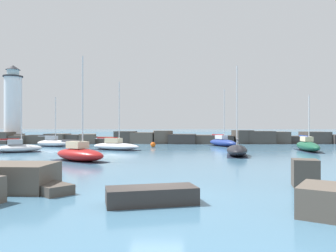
{
  "coord_description": "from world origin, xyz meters",
  "views": [
    {
      "loc": [
        0.52,
        -14.99,
        3.3
      ],
      "look_at": [
        0.68,
        21.84,
        3.29
      ],
      "focal_mm": 35.0,
      "sensor_mm": 36.0,
      "label": 1
    }
  ],
  "objects_px": {
    "sailboat_moored_8": "(221,142)",
    "mooring_buoy_orange_near": "(152,145)",
    "sailboat_moored_5": "(114,146)",
    "sailboat_moored_6": "(16,148)",
    "lighthouse": "(11,109)",
    "sailboat_moored_2": "(236,150)",
    "sailboat_moored_3": "(51,143)",
    "sailboat_moored_1": "(306,146)",
    "sailboat_moored_0": "(78,154)"
  },
  "relations": [
    {
      "from": "lighthouse",
      "to": "sailboat_moored_3",
      "type": "xyz_separation_m",
      "value": [
        11.59,
        -11.07,
        -5.92
      ]
    },
    {
      "from": "lighthouse",
      "to": "sailboat_moored_0",
      "type": "relative_size",
      "value": 1.53
    },
    {
      "from": "sailboat_moored_8",
      "to": "mooring_buoy_orange_near",
      "type": "xyz_separation_m",
      "value": [
        -11.12,
        -2.54,
        -0.28
      ]
    },
    {
      "from": "sailboat_moored_0",
      "to": "sailboat_moored_1",
      "type": "bearing_deg",
      "value": 24.67
    },
    {
      "from": "sailboat_moored_3",
      "to": "sailboat_moored_6",
      "type": "distance_m",
      "value": 11.17
    },
    {
      "from": "sailboat_moored_2",
      "to": "sailboat_moored_6",
      "type": "height_order",
      "value": "sailboat_moored_2"
    },
    {
      "from": "sailboat_moored_0",
      "to": "sailboat_moored_2",
      "type": "distance_m",
      "value": 16.81
    },
    {
      "from": "sailboat_moored_6",
      "to": "mooring_buoy_orange_near",
      "type": "relative_size",
      "value": 9.33
    },
    {
      "from": "sailboat_moored_1",
      "to": "sailboat_moored_6",
      "type": "height_order",
      "value": "sailboat_moored_6"
    },
    {
      "from": "sailboat_moored_5",
      "to": "mooring_buoy_orange_near",
      "type": "bearing_deg",
      "value": 50.11
    },
    {
      "from": "sailboat_moored_5",
      "to": "sailboat_moored_6",
      "type": "height_order",
      "value": "sailboat_moored_6"
    },
    {
      "from": "sailboat_moored_5",
      "to": "sailboat_moored_1",
      "type": "bearing_deg",
      "value": -4.12
    },
    {
      "from": "lighthouse",
      "to": "sailboat_moored_5",
      "type": "distance_m",
      "value": 29.73
    },
    {
      "from": "sailboat_moored_1",
      "to": "sailboat_moored_5",
      "type": "relative_size",
      "value": 0.9
    },
    {
      "from": "sailboat_moored_3",
      "to": "sailboat_moored_2",
      "type": "bearing_deg",
      "value": -31.47
    },
    {
      "from": "sailboat_moored_5",
      "to": "mooring_buoy_orange_near",
      "type": "xyz_separation_m",
      "value": [
        4.85,
        5.81,
        -0.2
      ]
    },
    {
      "from": "sailboat_moored_8",
      "to": "mooring_buoy_orange_near",
      "type": "relative_size",
      "value": 9.16
    },
    {
      "from": "lighthouse",
      "to": "sailboat_moored_1",
      "type": "bearing_deg",
      "value": -22.67
    },
    {
      "from": "lighthouse",
      "to": "sailboat_moored_0",
      "type": "distance_m",
      "value": 39.28
    },
    {
      "from": "sailboat_moored_2",
      "to": "sailboat_moored_3",
      "type": "bearing_deg",
      "value": 148.53
    },
    {
      "from": "sailboat_moored_5",
      "to": "sailboat_moored_8",
      "type": "height_order",
      "value": "sailboat_moored_5"
    },
    {
      "from": "sailboat_moored_3",
      "to": "mooring_buoy_orange_near",
      "type": "xyz_separation_m",
      "value": [
        15.95,
        -1.39,
        -0.25
      ]
    },
    {
      "from": "sailboat_moored_2",
      "to": "sailboat_moored_3",
      "type": "xyz_separation_m",
      "value": [
        -25.86,
        15.83,
        0.02
      ]
    },
    {
      "from": "sailboat_moored_2",
      "to": "sailboat_moored_0",
      "type": "bearing_deg",
      "value": -161.22
    },
    {
      "from": "lighthouse",
      "to": "sailboat_moored_8",
      "type": "bearing_deg",
      "value": -14.39
    },
    {
      "from": "sailboat_moored_0",
      "to": "sailboat_moored_2",
      "type": "bearing_deg",
      "value": 18.78
    },
    {
      "from": "sailboat_moored_0",
      "to": "mooring_buoy_orange_near",
      "type": "bearing_deg",
      "value": 73.2
    },
    {
      "from": "sailboat_moored_2",
      "to": "mooring_buoy_orange_near",
      "type": "xyz_separation_m",
      "value": [
        -9.92,
        14.44,
        -0.23
      ]
    },
    {
      "from": "sailboat_moored_3",
      "to": "sailboat_moored_5",
      "type": "bearing_deg",
      "value": -32.99
    },
    {
      "from": "sailboat_moored_2",
      "to": "sailboat_moored_8",
      "type": "relative_size",
      "value": 1.09
    },
    {
      "from": "sailboat_moored_8",
      "to": "sailboat_moored_5",
      "type": "bearing_deg",
      "value": -152.4
    },
    {
      "from": "lighthouse",
      "to": "sailboat_moored_8",
      "type": "relative_size",
      "value": 1.64
    },
    {
      "from": "sailboat_moored_2",
      "to": "sailboat_moored_6",
      "type": "xyz_separation_m",
      "value": [
        -26.36,
        4.67,
        -0.03
      ]
    },
    {
      "from": "sailboat_moored_6",
      "to": "mooring_buoy_orange_near",
      "type": "distance_m",
      "value": 19.13
    },
    {
      "from": "sailboat_moored_6",
      "to": "sailboat_moored_0",
      "type": "bearing_deg",
      "value": -43.97
    },
    {
      "from": "sailboat_moored_2",
      "to": "sailboat_moored_5",
      "type": "relative_size",
      "value": 1.07
    },
    {
      "from": "sailboat_moored_3",
      "to": "sailboat_moored_8",
      "type": "distance_m",
      "value": 27.09
    },
    {
      "from": "sailboat_moored_0",
      "to": "sailboat_moored_2",
      "type": "height_order",
      "value": "sailboat_moored_2"
    },
    {
      "from": "sailboat_moored_8",
      "to": "sailboat_moored_2",
      "type": "bearing_deg",
      "value": -94.05
    },
    {
      "from": "sailboat_moored_6",
      "to": "sailboat_moored_8",
      "type": "bearing_deg",
      "value": 24.07
    },
    {
      "from": "lighthouse",
      "to": "sailboat_moored_2",
      "type": "relative_size",
      "value": 1.5
    },
    {
      "from": "sailboat_moored_6",
      "to": "mooring_buoy_orange_near",
      "type": "height_order",
      "value": "sailboat_moored_6"
    },
    {
      "from": "lighthouse",
      "to": "sailboat_moored_8",
      "type": "height_order",
      "value": "lighthouse"
    },
    {
      "from": "sailboat_moored_2",
      "to": "sailboat_moored_8",
      "type": "bearing_deg",
      "value": 85.95
    },
    {
      "from": "sailboat_moored_5",
      "to": "sailboat_moored_2",
      "type": "bearing_deg",
      "value": -30.3
    },
    {
      "from": "sailboat_moored_3",
      "to": "sailboat_moored_8",
      "type": "height_order",
      "value": "sailboat_moored_8"
    },
    {
      "from": "sailboat_moored_2",
      "to": "sailboat_moored_1",
      "type": "bearing_deg",
      "value": 32.51
    },
    {
      "from": "sailboat_moored_1",
      "to": "sailboat_moored_5",
      "type": "xyz_separation_m",
      "value": [
        -25.44,
        1.83,
        -0.11
      ]
    },
    {
      "from": "sailboat_moored_1",
      "to": "sailboat_moored_8",
      "type": "relative_size",
      "value": 0.92
    },
    {
      "from": "lighthouse",
      "to": "mooring_buoy_orange_near",
      "type": "xyz_separation_m",
      "value": [
        27.54,
        -12.46,
        -6.16
      ]
    }
  ]
}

